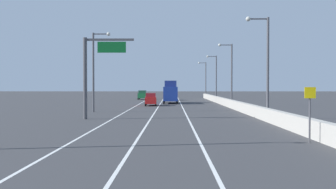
{
  "coord_description": "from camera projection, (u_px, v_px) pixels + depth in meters",
  "views": [
    {
      "loc": [
        -0.03,
        -4.81,
        3.07
      ],
      "look_at": [
        -0.52,
        48.44,
        1.95
      ],
      "focal_mm": 44.24,
      "sensor_mm": 36.0,
      "label": 1
    }
  ],
  "objects": [
    {
      "name": "lane_stripe_right",
      "position": [
        182.0,
        107.0,
        59.85
      ],
      "size": [
        0.16,
        130.0,
        0.0
      ],
      "primitive_type": "cube",
      "color": "silver",
      "rests_on": "ground_plane"
    },
    {
      "name": "lamp_post_right_fourth",
      "position": [
        215.0,
        74.0,
        85.4
      ],
      "size": [
        2.14,
        0.44,
        9.36
      ],
      "color": "#4C4C51",
      "rests_on": "ground_plane"
    },
    {
      "name": "jersey_barrier_right",
      "position": [
        248.0,
        109.0,
        44.78
      ],
      "size": [
        0.6,
        120.0,
        1.1
      ],
      "primitive_type": "cube",
      "color": "#B2ADA3",
      "rests_on": "ground_plane"
    },
    {
      "name": "car_red_2",
      "position": [
        151.0,
        99.0,
        63.85
      ],
      "size": [
        1.94,
        4.85,
        1.96
      ],
      "color": "red",
      "rests_on": "ground_plane"
    },
    {
      "name": "ground_plane",
      "position": [
        172.0,
        104.0,
        68.86
      ],
      "size": [
        320.0,
        320.0,
        0.0
      ],
      "primitive_type": "plane",
      "color": "#38383A"
    },
    {
      "name": "overhead_sign_gantry",
      "position": [
        93.0,
        68.0,
        37.93
      ],
      "size": [
        4.68,
        0.36,
        7.5
      ],
      "color": "#47474C",
      "rests_on": "ground_plane"
    },
    {
      "name": "lamp_post_right_fifth",
      "position": [
        205.0,
        77.0,
        109.34
      ],
      "size": [
        2.14,
        0.44,
        9.36
      ],
      "color": "#4C4C51",
      "rests_on": "ground_plane"
    },
    {
      "name": "car_silver_1",
      "position": [
        168.0,
        95.0,
        88.25
      ],
      "size": [
        1.97,
        4.82,
        2.09
      ],
      "color": "#B7B7BC",
      "rests_on": "ground_plane"
    },
    {
      "name": "lane_stripe_left",
      "position": [
        134.0,
        107.0,
        59.91
      ],
      "size": [
        0.16,
        130.0,
        0.0
      ],
      "primitive_type": "cube",
      "color": "silver",
      "rests_on": "ground_plane"
    },
    {
      "name": "speed_advisory_sign",
      "position": [
        310.0,
        110.0,
        22.16
      ],
      "size": [
        0.6,
        0.11,
        3.0
      ],
      "color": "#4C4C51",
      "rests_on": "ground_plane"
    },
    {
      "name": "lamp_post_right_second",
      "position": [
        265.0,
        60.0,
        37.54
      ],
      "size": [
        2.14,
        0.44,
        9.36
      ],
      "color": "#4C4C51",
      "rests_on": "ground_plane"
    },
    {
      "name": "lamp_post_left_mid",
      "position": [
        96.0,
        66.0,
        48.49
      ],
      "size": [
        2.14,
        0.44,
        9.36
      ],
      "color": "#4C4C51",
      "rests_on": "ground_plane"
    },
    {
      "name": "lamp_post_right_third",
      "position": [
        230.0,
        70.0,
        61.47
      ],
      "size": [
        2.14,
        0.44,
        9.36
      ],
      "color": "#4C4C51",
      "rests_on": "ground_plane"
    },
    {
      "name": "car_green_0",
      "position": [
        143.0,
        95.0,
        92.5
      ],
      "size": [
        1.97,
        4.12,
        2.04
      ],
      "color": "#196033",
      "rests_on": "ground_plane"
    },
    {
      "name": "lane_stripe_center",
      "position": [
        158.0,
        107.0,
        59.88
      ],
      "size": [
        0.16,
        130.0,
        0.0
      ],
      "primitive_type": "cube",
      "color": "silver",
      "rests_on": "ground_plane"
    },
    {
      "name": "box_truck",
      "position": [
        171.0,
        93.0,
        72.72
      ],
      "size": [
        2.48,
        8.49,
        3.99
      ],
      "color": "navy",
      "rests_on": "ground_plane"
    }
  ]
}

